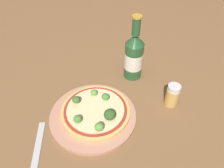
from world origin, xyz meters
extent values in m
plane|color=brown|center=(0.00, 0.00, 0.00)|extent=(3.00, 3.00, 0.00)
cylinder|color=tan|center=(-0.02, -0.02, 0.01)|extent=(0.27, 0.27, 0.01)
cylinder|color=tan|center=(-0.01, -0.01, 0.02)|extent=(0.22, 0.22, 0.01)
cylinder|color=maroon|center=(-0.01, -0.01, 0.02)|extent=(0.20, 0.20, 0.00)
cylinder|color=beige|center=(-0.01, -0.01, 0.02)|extent=(0.18, 0.18, 0.00)
cylinder|color=#7A9E5B|center=(-0.05, 0.04, 0.03)|extent=(0.01, 0.01, 0.01)
ellipsoid|color=#386628|center=(-0.05, 0.04, 0.04)|extent=(0.03, 0.03, 0.02)
cylinder|color=#7A9E5B|center=(0.02, -0.06, 0.03)|extent=(0.01, 0.01, 0.01)
ellipsoid|color=#2D5123|center=(0.02, -0.06, 0.04)|extent=(0.04, 0.04, 0.03)
cylinder|color=#7A9E5B|center=(0.04, 0.01, 0.03)|extent=(0.01, 0.01, 0.01)
ellipsoid|color=#477A33|center=(0.04, 0.01, 0.04)|extent=(0.02, 0.02, 0.02)
cylinder|color=#7A9E5B|center=(0.01, 0.05, 0.03)|extent=(0.01, 0.01, 0.01)
ellipsoid|color=#568E3D|center=(0.01, 0.05, 0.04)|extent=(0.02, 0.02, 0.02)
cylinder|color=#7A9E5B|center=(-0.07, -0.03, 0.03)|extent=(0.01, 0.01, 0.01)
ellipsoid|color=#477A33|center=(-0.07, -0.03, 0.04)|extent=(0.02, 0.02, 0.02)
cylinder|color=#7A9E5B|center=(-0.03, -0.09, 0.03)|extent=(0.01, 0.01, 0.01)
ellipsoid|color=#568E3D|center=(-0.03, -0.09, 0.04)|extent=(0.03, 0.03, 0.02)
cylinder|color=#234C28|center=(0.19, 0.10, 0.07)|extent=(0.07, 0.07, 0.14)
cylinder|color=beige|center=(0.19, 0.10, 0.07)|extent=(0.07, 0.07, 0.06)
cone|color=#234C28|center=(0.19, 0.10, 0.16)|extent=(0.07, 0.07, 0.04)
cylinder|color=#234C28|center=(0.19, 0.10, 0.20)|extent=(0.03, 0.03, 0.06)
cylinder|color=#B7892D|center=(0.19, 0.10, 0.24)|extent=(0.03, 0.03, 0.01)
cylinder|color=tan|center=(0.23, -0.08, 0.03)|extent=(0.04, 0.04, 0.06)
cylinder|color=silver|center=(0.23, -0.08, 0.07)|extent=(0.04, 0.04, 0.02)
cube|color=#B2B2B7|center=(-0.20, -0.04, 0.00)|extent=(0.08, 0.16, 0.00)
camera|label=1|loc=(-0.16, -0.42, 0.55)|focal=35.00mm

